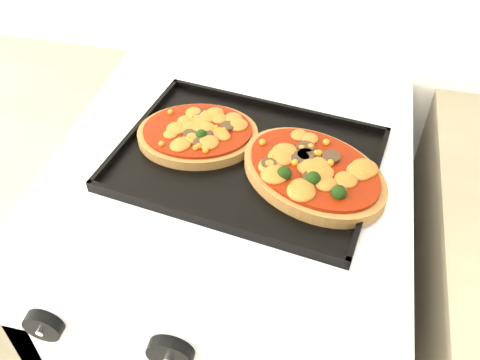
% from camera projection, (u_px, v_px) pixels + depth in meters
% --- Properties ---
extents(stove, '(0.60, 0.60, 0.91)m').
position_uv_depth(stove, '(233.00, 307.00, 1.21)').
color(stove, white).
rests_on(stove, floor).
extents(control_panel, '(0.60, 0.02, 0.09)m').
position_uv_depth(control_panel, '(176.00, 340.00, 0.71)').
color(control_panel, white).
rests_on(control_panel, stove).
extents(knob_left, '(0.05, 0.02, 0.05)m').
position_uv_depth(knob_left, '(44.00, 325.00, 0.73)').
color(knob_left, black).
rests_on(knob_left, control_panel).
extents(knob_center, '(0.06, 0.02, 0.06)m').
position_uv_depth(knob_center, '(171.00, 353.00, 0.70)').
color(knob_center, black).
rests_on(knob_center, control_panel).
extents(baking_tray, '(0.45, 0.36, 0.02)m').
position_uv_depth(baking_tray, '(247.00, 158.00, 0.87)').
color(baking_tray, black).
rests_on(baking_tray, stove).
extents(pizza_left, '(0.23, 0.20, 0.03)m').
position_uv_depth(pizza_left, '(198.00, 133.00, 0.90)').
color(pizza_left, '#A27038').
rests_on(pizza_left, baking_tray).
extents(pizza_right, '(0.30, 0.27, 0.04)m').
position_uv_depth(pizza_right, '(314.00, 171.00, 0.83)').
color(pizza_right, '#A27038').
rests_on(pizza_right, baking_tray).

